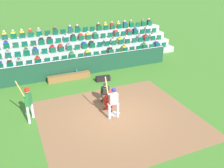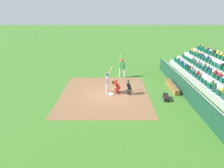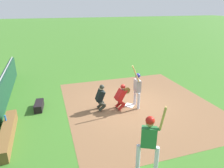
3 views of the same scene
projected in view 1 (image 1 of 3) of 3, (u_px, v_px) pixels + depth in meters
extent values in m
plane|color=#3B7125|center=(115.00, 114.00, 13.21)|extent=(160.00, 160.00, 0.00)
cube|color=brown|center=(119.00, 119.00, 12.79)|extent=(8.08, 7.30, 0.01)
cube|color=white|center=(115.00, 114.00, 13.20)|extent=(0.62, 0.62, 0.02)
cylinder|color=silver|center=(118.00, 110.00, 12.80)|extent=(0.14, 0.14, 0.83)
cylinder|color=silver|center=(109.00, 112.00, 12.64)|extent=(0.14, 0.14, 0.83)
cube|color=#9F9194|center=(114.00, 99.00, 12.42)|extent=(0.46, 0.24, 0.59)
sphere|color=tan|center=(114.00, 91.00, 12.23)|extent=(0.21, 0.21, 0.21)
sphere|color=navy|center=(114.00, 90.00, 12.21)|extent=(0.24, 0.24, 0.24)
cylinder|color=#9F9194|center=(112.00, 94.00, 12.31)|extent=(0.48, 0.16, 0.14)
cylinder|color=#9F9194|center=(109.00, 95.00, 12.25)|extent=(0.18, 0.15, 0.13)
cylinder|color=tan|center=(107.00, 85.00, 12.22)|extent=(0.08, 0.42, 0.83)
sphere|color=black|center=(108.00, 94.00, 12.24)|extent=(0.06, 0.06, 0.06)
cylinder|color=#AD1B16|center=(111.00, 107.00, 13.63)|extent=(0.17, 0.39, 0.34)
cylinder|color=#AD1B16|center=(111.00, 103.00, 13.53)|extent=(0.17, 0.39, 0.33)
cylinder|color=#AD1B16|center=(106.00, 108.00, 13.49)|extent=(0.17, 0.39, 0.34)
cylinder|color=#AD1B16|center=(106.00, 105.00, 13.39)|extent=(0.17, 0.39, 0.33)
cube|color=red|center=(108.00, 98.00, 13.33)|extent=(0.46, 0.52, 0.60)
cube|color=#AD1B16|center=(109.00, 99.00, 13.24)|extent=(0.40, 0.31, 0.42)
sphere|color=#D9A182|center=(110.00, 94.00, 13.07)|extent=(0.22, 0.22, 0.22)
cube|color=black|center=(110.00, 94.00, 13.07)|extent=(0.21, 0.15, 0.19)
sphere|color=#AD1B16|center=(110.00, 93.00, 13.04)|extent=(0.24, 0.24, 0.24)
cylinder|color=brown|center=(109.00, 97.00, 12.93)|extent=(0.09, 0.30, 0.30)
cylinder|color=red|center=(107.00, 97.00, 13.09)|extent=(0.18, 0.40, 0.22)
cylinder|color=#2A2D24|center=(108.00, 99.00, 14.43)|extent=(0.15, 0.39, 0.34)
cylinder|color=#2A2D24|center=(108.00, 96.00, 14.34)|extent=(0.15, 0.38, 0.33)
cylinder|color=#2A2D24|center=(103.00, 100.00, 14.32)|extent=(0.15, 0.39, 0.34)
cylinder|color=#2A2D24|center=(103.00, 97.00, 14.22)|extent=(0.15, 0.38, 0.33)
cube|color=black|center=(105.00, 90.00, 14.17)|extent=(0.43, 0.43, 0.60)
cube|color=#2A2D24|center=(106.00, 91.00, 14.07)|extent=(0.38, 0.22, 0.45)
sphere|color=tan|center=(106.00, 85.00, 13.93)|extent=(0.22, 0.22, 0.22)
cube|color=black|center=(106.00, 85.00, 13.93)|extent=(0.20, 0.11, 0.20)
sphere|color=#2A2D24|center=(105.00, 84.00, 13.90)|extent=(0.24, 0.24, 0.24)
cube|color=#173E2A|center=(81.00, 67.00, 17.89)|extent=(14.21, 0.24, 1.29)
cylinder|color=gray|center=(80.00, 58.00, 17.60)|extent=(14.21, 0.07, 0.07)
cube|color=brown|center=(69.00, 77.00, 17.22)|extent=(2.99, 0.40, 0.44)
cylinder|color=blue|center=(77.00, 71.00, 17.38)|extent=(0.07, 0.07, 0.24)
cube|color=black|center=(103.00, 79.00, 17.10)|extent=(1.03, 0.47, 0.35)
cylinder|color=silver|center=(32.00, 110.00, 12.73)|extent=(0.18, 0.18, 0.90)
cylinder|color=silver|center=(28.00, 116.00, 12.24)|extent=(0.18, 0.18, 0.90)
cube|color=#276F36|center=(28.00, 100.00, 12.16)|extent=(0.40, 0.49, 0.64)
sphere|color=#9F8051|center=(27.00, 91.00, 11.96)|extent=(0.23, 0.23, 0.23)
sphere|color=red|center=(27.00, 90.00, 11.93)|extent=(0.26, 0.26, 0.26)
cylinder|color=#276F36|center=(26.00, 95.00, 11.98)|extent=(0.33, 0.44, 0.14)
cylinder|color=#276F36|center=(25.00, 96.00, 11.82)|extent=(0.17, 0.16, 0.13)
cylinder|color=tan|center=(20.00, 89.00, 11.57)|extent=(0.34, 0.14, 0.85)
sphere|color=black|center=(24.00, 96.00, 11.77)|extent=(0.06, 0.06, 0.06)
cube|color=#A3A8A0|center=(73.00, 62.00, 19.94)|extent=(19.38, 0.89, 0.49)
cube|color=#084D33|center=(164.00, 45.00, 22.85)|extent=(0.44, 0.10, 0.42)
cube|color=#094534|center=(158.00, 46.00, 22.61)|extent=(0.44, 0.10, 0.42)
cube|color=navy|center=(156.00, 44.00, 22.78)|extent=(0.32, 0.22, 0.52)
sphere|color=beige|center=(157.00, 41.00, 22.62)|extent=(0.19, 0.19, 0.19)
cube|color=#124E30|center=(152.00, 46.00, 22.36)|extent=(0.44, 0.10, 0.42)
cube|color=#0C442E|center=(145.00, 47.00, 22.11)|extent=(0.44, 0.10, 0.42)
cube|color=#257635|center=(144.00, 46.00, 22.28)|extent=(0.32, 0.22, 0.52)
sphere|color=brown|center=(144.00, 42.00, 22.13)|extent=(0.19, 0.19, 0.19)
cube|color=#064232|center=(139.00, 48.00, 21.86)|extent=(0.44, 0.10, 0.42)
cube|color=#0B452B|center=(132.00, 49.00, 21.62)|extent=(0.44, 0.10, 0.42)
cube|color=#084732|center=(125.00, 50.00, 21.37)|extent=(0.44, 0.10, 0.42)
cube|color=gold|center=(124.00, 49.00, 21.54)|extent=(0.32, 0.22, 0.52)
sphere|color=#9E7C5E|center=(124.00, 45.00, 21.39)|extent=(0.19, 0.19, 0.19)
cube|color=#10492E|center=(118.00, 51.00, 21.12)|extent=(0.44, 0.10, 0.42)
cube|color=#0E4F2E|center=(111.00, 52.00, 20.87)|extent=(0.44, 0.10, 0.42)
cube|color=#2D1C20|center=(110.00, 51.00, 21.05)|extent=(0.32, 0.22, 0.52)
sphere|color=beige|center=(110.00, 47.00, 20.89)|extent=(0.19, 0.19, 0.19)
cube|color=#0D492E|center=(104.00, 53.00, 20.63)|extent=(0.44, 0.10, 0.42)
cube|color=#104B38|center=(96.00, 54.00, 20.38)|extent=(0.44, 0.10, 0.42)
cube|color=#0F4536|center=(89.00, 55.00, 20.13)|extent=(0.44, 0.10, 0.42)
cube|color=gold|center=(88.00, 54.00, 20.30)|extent=(0.32, 0.22, 0.52)
sphere|color=beige|center=(88.00, 49.00, 20.15)|extent=(0.19, 0.19, 0.19)
cube|color=#124332|center=(81.00, 56.00, 19.88)|extent=(0.44, 0.10, 0.42)
cube|color=#094D32|center=(73.00, 57.00, 19.64)|extent=(0.44, 0.10, 0.42)
cube|color=#327B39|center=(72.00, 56.00, 19.81)|extent=(0.32, 0.22, 0.52)
sphere|color=brown|center=(72.00, 51.00, 19.66)|extent=(0.19, 0.19, 0.19)
cube|color=#0C442F|center=(65.00, 58.00, 19.39)|extent=(0.44, 0.10, 0.42)
cube|color=#0E4532|center=(56.00, 59.00, 19.14)|extent=(0.44, 0.10, 0.42)
cube|color=#0B4D37|center=(47.00, 61.00, 18.90)|extent=(0.44, 0.10, 0.42)
cube|color=#074231|center=(38.00, 62.00, 18.65)|extent=(0.44, 0.10, 0.42)
cube|color=red|center=(38.00, 60.00, 18.82)|extent=(0.32, 0.22, 0.52)
sphere|color=brown|center=(37.00, 56.00, 18.67)|extent=(0.19, 0.19, 0.19)
cube|color=#134537|center=(29.00, 63.00, 18.40)|extent=(0.44, 0.10, 0.42)
cube|color=#0F452E|center=(20.00, 64.00, 18.15)|extent=(0.44, 0.10, 0.42)
cube|color=gray|center=(19.00, 63.00, 18.33)|extent=(0.32, 0.22, 0.52)
sphere|color=brown|center=(19.00, 58.00, 18.17)|extent=(0.19, 0.19, 0.19)
cube|color=#054735|center=(10.00, 66.00, 17.91)|extent=(0.44, 0.10, 0.42)
cube|color=#272420|center=(10.00, 64.00, 18.08)|extent=(0.32, 0.22, 0.52)
sphere|color=beige|center=(9.00, 59.00, 17.93)|extent=(0.19, 0.19, 0.19)
cube|color=#0D452C|center=(0.00, 67.00, 17.66)|extent=(0.44, 0.10, 0.42)
cube|color=navy|center=(0.00, 65.00, 17.83)|extent=(0.32, 0.22, 0.52)
cube|color=#A3A8A0|center=(70.00, 56.00, 20.57)|extent=(19.38, 0.89, 0.99)
cube|color=#134C2D|center=(159.00, 37.00, 23.38)|extent=(0.44, 0.10, 0.42)
cube|color=#0A482E|center=(153.00, 38.00, 23.13)|extent=(0.44, 0.10, 0.42)
cube|color=white|center=(152.00, 37.00, 23.30)|extent=(0.32, 0.22, 0.52)
sphere|color=brown|center=(152.00, 33.00, 23.15)|extent=(0.19, 0.19, 0.19)
cube|color=#0B4938|center=(147.00, 39.00, 22.88)|extent=(0.44, 0.10, 0.42)
cube|color=red|center=(146.00, 38.00, 23.06)|extent=(0.32, 0.22, 0.52)
sphere|color=brown|center=(146.00, 34.00, 22.90)|extent=(0.19, 0.19, 0.19)
cube|color=#074B34|center=(141.00, 40.00, 22.64)|extent=(0.44, 0.10, 0.42)
cube|color=gray|center=(139.00, 39.00, 22.81)|extent=(0.32, 0.22, 0.52)
sphere|color=tan|center=(139.00, 35.00, 22.66)|extent=(0.19, 0.19, 0.19)
cube|color=#104839|center=(134.00, 40.00, 22.39)|extent=(0.44, 0.10, 0.42)
cube|color=#13402D|center=(128.00, 41.00, 22.14)|extent=(0.44, 0.10, 0.42)
cube|color=white|center=(126.00, 40.00, 22.31)|extent=(0.32, 0.22, 0.52)
sphere|color=beige|center=(127.00, 36.00, 22.16)|extent=(0.19, 0.19, 0.19)
cube|color=#094939|center=(121.00, 42.00, 21.90)|extent=(0.44, 0.10, 0.42)
cube|color=gold|center=(120.00, 41.00, 22.07)|extent=(0.32, 0.22, 0.52)
sphere|color=#AB8150|center=(120.00, 37.00, 21.91)|extent=(0.19, 0.19, 0.19)
cube|color=#12482E|center=(114.00, 43.00, 21.65)|extent=(0.44, 0.10, 0.42)
cube|color=white|center=(113.00, 42.00, 21.82)|extent=(0.32, 0.22, 0.52)
sphere|color=brown|center=(113.00, 38.00, 21.67)|extent=(0.19, 0.19, 0.19)
cube|color=#064B31|center=(107.00, 44.00, 21.40)|extent=(0.44, 0.10, 0.42)
cube|color=white|center=(106.00, 42.00, 21.57)|extent=(0.32, 0.22, 0.52)
sphere|color=beige|center=(106.00, 38.00, 21.42)|extent=(0.19, 0.19, 0.19)
cube|color=#084334|center=(100.00, 45.00, 21.15)|extent=(0.44, 0.10, 0.42)
cube|color=#0A492D|center=(93.00, 45.00, 20.91)|extent=(0.44, 0.10, 0.42)
cube|color=black|center=(92.00, 44.00, 21.08)|extent=(0.32, 0.22, 0.52)
sphere|color=#CEA68B|center=(91.00, 40.00, 20.93)|extent=(0.19, 0.19, 0.19)
cube|color=#094D2E|center=(85.00, 46.00, 20.66)|extent=(0.44, 0.10, 0.42)
cube|color=navy|center=(84.00, 45.00, 20.83)|extent=(0.32, 0.22, 0.52)
sphere|color=beige|center=(84.00, 41.00, 20.68)|extent=(0.19, 0.19, 0.19)
cube|color=#0F4B2F|center=(77.00, 47.00, 20.41)|extent=(0.44, 0.10, 0.42)
cube|color=#0E4E36|center=(69.00, 48.00, 20.16)|extent=(0.44, 0.10, 0.42)
cube|color=gray|center=(69.00, 47.00, 20.34)|extent=(0.32, 0.22, 0.52)
sphere|color=#A47C52|center=(68.00, 43.00, 20.18)|extent=(0.19, 0.19, 0.19)
cube|color=#0B452E|center=(61.00, 49.00, 19.92)|extent=(0.44, 0.10, 0.42)
cube|color=red|center=(61.00, 48.00, 20.09)|extent=(0.32, 0.22, 0.52)
sphere|color=#A57655|center=(60.00, 44.00, 19.94)|extent=(0.19, 0.19, 0.19)
cube|color=#134E35|center=(53.00, 50.00, 19.67)|extent=(0.44, 0.10, 0.42)
cube|color=red|center=(52.00, 49.00, 19.84)|extent=(0.32, 0.22, 0.52)
sphere|color=brown|center=(52.00, 44.00, 19.69)|extent=(0.19, 0.19, 0.19)
cube|color=#0A4B38|center=(45.00, 51.00, 19.42)|extent=(0.44, 0.10, 0.42)
cube|color=#134536|center=(36.00, 52.00, 19.17)|extent=(0.44, 0.10, 0.42)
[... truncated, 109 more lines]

